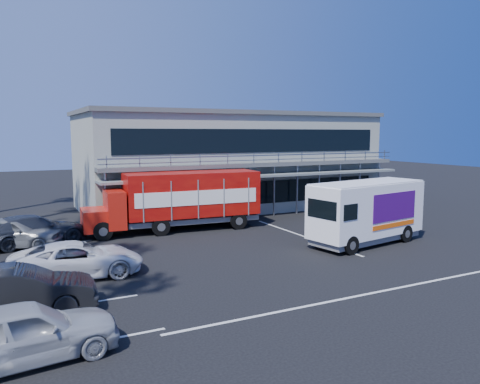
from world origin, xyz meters
name	(u,v)px	position (x,y,z in m)	size (l,w,h in m)	color
ground	(303,252)	(0.00, 0.00, 0.00)	(120.00, 120.00, 0.00)	black
building	(228,160)	(3.00, 14.94, 3.66)	(22.40, 12.00, 7.30)	gray
red_truck	(180,199)	(-3.55, 7.59, 1.89)	(10.34, 3.12, 3.43)	#B1180E
white_van	(366,211)	(3.88, -0.01, 1.71)	(6.91, 3.35, 3.23)	white
parked_car_a	(24,333)	(-12.50, -6.00, 0.78)	(1.85, 4.60, 1.57)	#A5A8AC
parked_car_b	(19,291)	(-12.50, -2.50, 0.77)	(1.63, 4.68, 1.54)	black
parked_car_c	(77,260)	(-10.31, 0.80, 0.71)	(2.36, 5.12, 1.42)	silver
parked_car_d	(34,230)	(-11.55, 7.60, 0.77)	(2.16, 5.32, 1.54)	#272B35
parked_car_e	(13,232)	(-12.50, 7.20, 0.80)	(1.88, 4.68, 1.59)	gray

